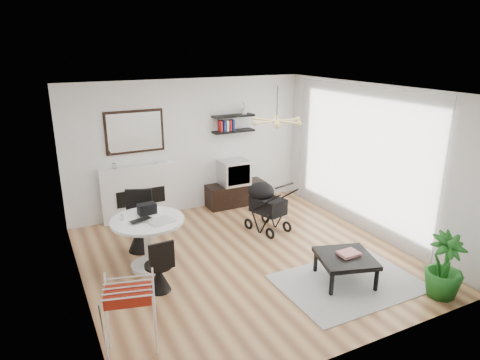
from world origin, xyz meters
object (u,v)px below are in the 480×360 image
fireplace (139,186)px  drying_rack (130,318)px  potted_plant (445,266)px  dining_table (148,236)px  crt_tv (234,172)px  coffee_table (346,259)px  tv_console (236,194)px  stroller (266,208)px

fireplace → drying_rack: bearing=-105.8°
potted_plant → dining_table: bearing=142.5°
fireplace → potted_plant: bearing=-56.9°
crt_tv → coffee_table: 3.57m
crt_tv → tv_console: bearing=3.9°
fireplace → dining_table: size_ratio=1.94×
dining_table → coffee_table: (2.43, -1.69, -0.17)m
fireplace → coffee_table: (2.05, -3.71, -0.32)m
fireplace → tv_console: (2.03, -0.16, -0.44)m
tv_console → potted_plant: 4.56m
dining_table → drying_rack: 1.93m
drying_rack → stroller: stroller is taller
fireplace → crt_tv: (1.98, -0.16, 0.06)m
tv_console → dining_table: 3.06m
fireplace → crt_tv: bearing=-4.7°
coffee_table → potted_plant: 1.31m
dining_table → potted_plant: size_ratio=1.21×
crt_tv → potted_plant: 4.57m
dining_table → coffee_table: dining_table is taller
tv_console → coffee_table: bearing=-89.6°
tv_console → coffee_table: 3.55m
dining_table → potted_plant: bearing=-37.5°
tv_console → drying_rack: 4.80m
dining_table → crt_tv: bearing=38.1°
drying_rack → potted_plant: bearing=3.8°
potted_plant → coffee_table: bearing=136.4°
fireplace → tv_console: bearing=-4.5°
drying_rack → coffee_table: bearing=16.8°
dining_table → potted_plant: potted_plant is taller
fireplace → crt_tv: fireplace is taller
tv_console → drying_rack: bearing=-130.4°
tv_console → stroller: 1.42m
crt_tv → drying_rack: size_ratio=0.70×
dining_table → stroller: stroller is taller
crt_tv → potted_plant: crt_tv is taller
fireplace → stroller: fireplace is taller
drying_rack → coffee_table: drying_rack is taller
tv_console → crt_tv: 0.50m
dining_table → drying_rack: drying_rack is taller
tv_console → potted_plant: (0.97, -4.45, 0.22)m
fireplace → coffee_table: bearing=-61.0°
dining_table → potted_plant: (3.38, -2.59, -0.08)m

